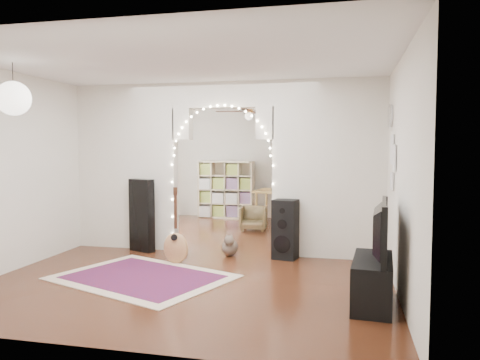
% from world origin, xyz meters
% --- Properties ---
extents(floor, '(7.50, 7.50, 0.00)m').
position_xyz_m(floor, '(0.00, 0.00, 0.00)').
color(floor, black).
rests_on(floor, ground).
extents(ceiling, '(5.00, 7.50, 0.02)m').
position_xyz_m(ceiling, '(0.00, 0.00, 2.70)').
color(ceiling, white).
rests_on(ceiling, wall_back).
extents(wall_back, '(5.00, 0.02, 2.70)m').
position_xyz_m(wall_back, '(0.00, 3.75, 1.35)').
color(wall_back, silver).
rests_on(wall_back, floor).
extents(wall_front, '(5.00, 0.02, 2.70)m').
position_xyz_m(wall_front, '(0.00, -3.75, 1.35)').
color(wall_front, silver).
rests_on(wall_front, floor).
extents(wall_left, '(0.02, 7.50, 2.70)m').
position_xyz_m(wall_left, '(-2.50, 0.00, 1.35)').
color(wall_left, silver).
rests_on(wall_left, floor).
extents(wall_right, '(0.02, 7.50, 2.70)m').
position_xyz_m(wall_right, '(2.50, 0.00, 1.35)').
color(wall_right, silver).
rests_on(wall_right, floor).
extents(divider_wall, '(5.00, 0.20, 2.70)m').
position_xyz_m(divider_wall, '(0.00, 0.00, 1.42)').
color(divider_wall, silver).
rests_on(divider_wall, floor).
extents(fairy_lights, '(1.64, 0.04, 1.60)m').
position_xyz_m(fairy_lights, '(0.00, -0.13, 1.55)').
color(fairy_lights, '#FFEABF').
rests_on(fairy_lights, divider_wall).
extents(window, '(0.04, 1.20, 1.40)m').
position_xyz_m(window, '(-2.47, 1.80, 1.50)').
color(window, white).
rests_on(window, wall_left).
extents(wall_clock, '(0.03, 0.31, 0.31)m').
position_xyz_m(wall_clock, '(2.48, -0.60, 2.10)').
color(wall_clock, white).
rests_on(wall_clock, wall_right).
extents(picture_frames, '(0.02, 0.50, 0.70)m').
position_xyz_m(picture_frames, '(2.48, -1.00, 1.50)').
color(picture_frames, white).
rests_on(picture_frames, wall_right).
extents(paper_lantern, '(0.40, 0.40, 0.40)m').
position_xyz_m(paper_lantern, '(-1.90, -2.40, 2.25)').
color(paper_lantern, white).
rests_on(paper_lantern, ceiling).
extents(ceiling_fan, '(1.10, 1.10, 0.30)m').
position_xyz_m(ceiling_fan, '(0.00, 2.00, 2.40)').
color(ceiling_fan, '#D08F45').
rests_on(ceiling_fan, ceiling).
extents(area_rug, '(2.54, 2.24, 0.02)m').
position_xyz_m(area_rug, '(-0.63, -1.69, 0.01)').
color(area_rug, maroon).
rests_on(area_rug, floor).
extents(guitar_case, '(0.47, 0.31, 1.17)m').
position_xyz_m(guitar_case, '(-1.30, -0.25, 0.58)').
color(guitar_case, black).
rests_on(guitar_case, floor).
extents(acoustic_guitar, '(0.40, 0.23, 0.94)m').
position_xyz_m(acoustic_guitar, '(-0.47, -0.90, 0.41)').
color(acoustic_guitar, '#AE7345').
rests_on(acoustic_guitar, floor).
extents(tabby_cat, '(0.31, 0.57, 0.37)m').
position_xyz_m(tabby_cat, '(0.17, -0.27, 0.15)').
color(tabby_cat, brown).
rests_on(tabby_cat, floor).
extents(floor_speaker, '(0.40, 0.37, 0.90)m').
position_xyz_m(floor_speaker, '(1.03, -0.25, 0.45)').
color(floor_speaker, black).
rests_on(floor_speaker, floor).
extents(media_console, '(0.48, 1.03, 0.50)m').
position_xyz_m(media_console, '(2.20, -2.12, 0.25)').
color(media_console, black).
rests_on(media_console, floor).
extents(tv, '(0.22, 1.08, 0.62)m').
position_xyz_m(tv, '(2.20, -2.12, 0.81)').
color(tv, black).
rests_on(tv, media_console).
extents(bookcase, '(1.36, 0.56, 1.36)m').
position_xyz_m(bookcase, '(-0.86, 3.50, 0.68)').
color(bookcase, tan).
rests_on(bookcase, floor).
extents(dining_table, '(1.32, 1.00, 0.76)m').
position_xyz_m(dining_table, '(0.61, 2.81, 0.68)').
color(dining_table, brown).
rests_on(dining_table, floor).
extents(flower_vase, '(0.21, 0.21, 0.19)m').
position_xyz_m(flower_vase, '(0.61, 2.81, 0.85)').
color(flower_vase, silver).
rests_on(flower_vase, dining_table).
extents(dining_chair_left, '(0.57, 0.58, 0.49)m').
position_xyz_m(dining_chair_left, '(-1.33, 0.35, 0.24)').
color(dining_chair_left, brown).
rests_on(dining_chair_left, floor).
extents(dining_chair_right, '(0.56, 0.57, 0.49)m').
position_xyz_m(dining_chair_right, '(0.09, 2.02, 0.24)').
color(dining_chair_right, brown).
rests_on(dining_chair_right, floor).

